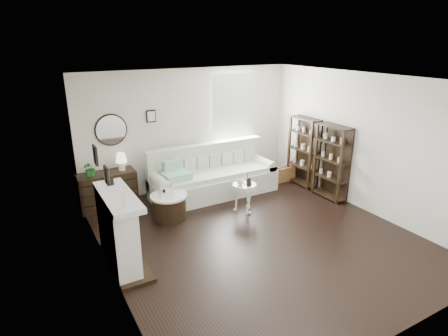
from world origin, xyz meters
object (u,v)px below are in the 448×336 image
dresser (108,190)px  drum_table (169,206)px  sofa (212,178)px  pedestal_table (244,187)px

dresser → drum_table: 1.41m
sofa → pedestal_table: (0.12, -1.13, 0.17)m
dresser → pedestal_table: (2.33, -1.51, 0.15)m
sofa → drum_table: 1.47m
dresser → pedestal_table: dresser is taller
dresser → drum_table: size_ratio=1.62×
sofa → drum_table: bearing=-152.1°
dresser → drum_table: bearing=-49.7°
sofa → pedestal_table: size_ratio=4.83×
drum_table → pedestal_table: (1.42, -0.44, 0.28)m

